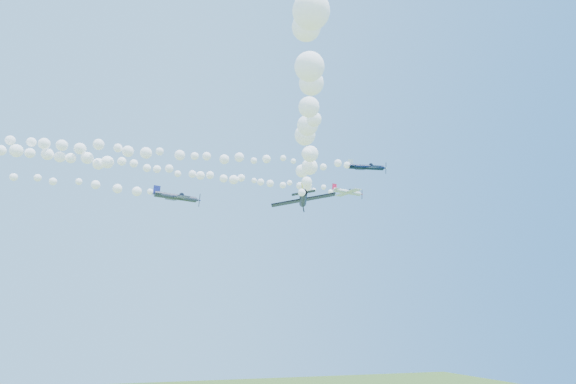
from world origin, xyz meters
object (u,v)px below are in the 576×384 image
object	(u,v)px
plane_white	(348,192)
plane_navy	(367,167)
plane_black	(303,199)
plane_grey	(177,197)

from	to	relation	value
plane_white	plane_navy	bearing A→B (deg)	-104.62
plane_white	plane_navy	size ratio (longest dim) A/B	0.99
plane_white	plane_black	bearing A→B (deg)	-130.20
plane_white	plane_grey	distance (m)	36.03
plane_navy	plane_black	size ratio (longest dim) A/B	1.06
plane_navy	plane_grey	distance (m)	33.49
plane_navy	plane_grey	xyz separation A→B (m)	(-32.55, 0.99, -7.81)
plane_white	plane_grey	size ratio (longest dim) A/B	0.95
plane_navy	plane_black	xyz separation A→B (m)	(-20.43, -22.86, -12.89)
plane_black	plane_navy	bearing A→B (deg)	-23.01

